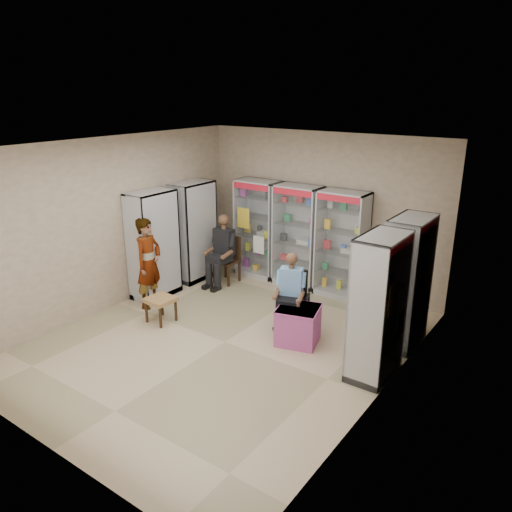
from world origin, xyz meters
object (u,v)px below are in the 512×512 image
Objects in this scene: standing_man at (149,263)px; seated_shopkeeper at (291,294)px; wooden_chair at (227,260)px; cabinet_right_near at (378,307)px; woven_stool_a at (357,349)px; cabinet_back_mid at (297,236)px; cabinet_left_near at (153,245)px; cabinet_back_right at (342,245)px; woven_stool_b at (161,310)px; pink_trunk at (298,325)px; office_chair at (293,301)px; cabinet_back_left at (258,229)px; cabinet_left_far at (194,232)px; cabinet_right_far at (407,282)px.

seated_shopkeeper is at bearing -84.66° from standing_man.
wooden_chair is 0.76× the size of seated_shopkeeper.
cabinet_right_near reaches higher than woven_stool_a.
cabinet_back_mid is 2.77m from cabinet_left_near.
woven_stool_a is (4.13, -0.01, -0.81)m from cabinet_left_near.
woven_stool_b is at bearing -124.71° from cabinet_back_right.
pink_trunk is at bearing -58.43° from cabinet_back_mid.
pink_trunk reaches higher than woven_stool_a.
wooden_chair is at bearing 136.76° from office_chair.
pink_trunk is at bearing -62.02° from seated_shopkeeper.
wooden_chair is at bearing -108.90° from cabinet_back_left.
cabinet_left_far is at bearing -161.81° from cabinet_back_right.
office_chair is at bearing -83.61° from standing_man.
cabinet_right_near is 1.50m from pink_trunk.
cabinet_right_near is at bearing -96.37° from standing_man.
standing_man is (-4.18, -0.20, -0.18)m from cabinet_right_near.
cabinet_left_far is 2.05× the size of office_chair.
standing_man is (-1.60, -2.43, -0.18)m from cabinet_back_mid.
cabinet_back_right reaches higher than pink_trunk.
wooden_chair is (-0.25, -0.73, -0.53)m from cabinet_back_left.
pink_trunk is at bearing 70.15° from cabinet_left_far.
office_chair is (1.91, -1.72, -0.51)m from cabinet_back_left.
cabinet_right_far is 1.26m from woven_stool_a.
woven_stool_a is (0.98, 0.03, -0.10)m from pink_trunk.
standing_man is (-0.65, -2.43, -0.18)m from cabinet_back_left.
pink_trunk is 2.36m from woven_stool_b.
standing_man is at bearing -123.36° from cabinet_back_mid.
cabinet_back_mid is at bearing 137.81° from woven_stool_a.
cabinet_back_right is at bearing 0.00° from cabinet_back_mid.
cabinet_right_far is 1.76m from pink_trunk.
seated_shopkeeper is 3.31× the size of woven_stool_a.
cabinet_back_left is at bearing 71.10° from wooden_chair.
cabinet_left_near is at bearing 87.43° from cabinet_right_near.
woven_stool_a is (1.29, -0.32, -0.30)m from office_chair.
cabinet_right_far is (2.58, -1.13, 0.00)m from cabinet_back_mid.
cabinet_left_near is at bearing 25.88° from standing_man.
cabinet_right_far is 4.64× the size of woven_stool_b.
woven_stool_b is at bearing 98.84° from cabinet_right_near.
cabinet_left_far is 2.21m from woven_stool_b.
cabinet_left_near is 2.90m from office_chair.
pink_trunk is at bearing 89.32° from cabinet_left_near.
cabinet_right_far is 3.31× the size of pink_trunk.
pink_trunk is (3.15, -0.04, -0.71)m from cabinet_left_near.
cabinet_back_left reaches higher than woven_stool_a.
woven_stool_a is at bearing -30.31° from seated_shopkeeper.
cabinet_right_far is 1.00× the size of cabinet_left_far.
cabinet_back_right is at bearing 18.75° from wooden_chair.
cabinet_left_far reaches higher than office_chair.
woven_stool_a is at bearing -32.51° from cabinet_back_left.
cabinet_right_far is 1.79m from seated_shopkeeper.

